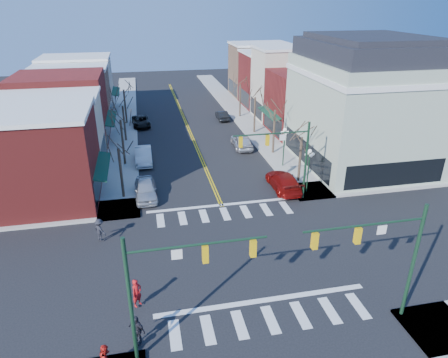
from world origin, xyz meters
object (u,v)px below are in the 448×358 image
lamppost_midblock (284,141)px  car_left_far (141,122)px  car_left_near (146,189)px  car_right_mid (242,141)px  car_right_far (222,115)px  pedestrian_dark_a (137,330)px  lamppost_corner (309,164)px  car_right_near (284,181)px  pedestrian_red_a (137,293)px  pedestrian_red_b (106,358)px  victorian_corner (364,103)px  car_left_mid (143,156)px  pedestrian_dark_b (100,230)px

lamppost_midblock → car_left_far: bearing=128.7°
car_left_near → car_right_mid: size_ratio=0.96×
car_right_far → pedestrian_dark_a: 42.55m
lamppost_corner → car_right_near: size_ratio=0.78×
pedestrian_red_a → pedestrian_red_b: 4.58m
pedestrian_red_b → car_right_near: bearing=-28.6°
lamppost_midblock → pedestrian_red_a: size_ratio=2.41×
car_left_far → car_left_near: bearing=-94.2°
victorian_corner → lamppost_corner: 10.89m
car_left_far → car_right_far: car_left_far is taller
lamppost_midblock → car_left_near: lamppost_midblock is taller
victorian_corner → car_left_far: 30.17m
car_right_far → pedestrian_red_b: bearing=70.8°
car_left_mid → pedestrian_dark_a: pedestrian_dark_a is taller
car_right_near → car_right_mid: car_right_mid is taller
pedestrian_red_b → lamppost_corner: bearing=-33.9°
car_left_near → pedestrian_dark_a: (-0.94, -17.10, 0.20)m
pedestrian_red_b → car_left_near: bearing=4.7°
car_left_mid → pedestrian_red_b: pedestrian_red_b is taller
lamppost_midblock → car_left_far: 23.45m
car_right_near → pedestrian_red_a: 19.15m
lamppost_corner → pedestrian_red_a: 19.77m
pedestrian_red_a → lamppost_corner: bearing=-5.0°
lamppost_corner → pedestrian_dark_b: (-18.11, -4.47, -1.95)m
lamppost_corner → car_right_mid: 13.66m
car_left_far → pedestrian_dark_b: size_ratio=2.92×
lamppost_corner → pedestrian_dark_a: (-15.54, -14.96, -1.94)m
lamppost_corner → car_left_mid: 18.24m
car_left_mid → pedestrian_dark_b: bearing=-103.1°
car_left_near → car_right_near: car_left_near is taller
lamppost_corner → car_left_far: lamppost_corner is taller
car_left_near → pedestrian_dark_b: pedestrian_dark_b is taller
car_left_near → lamppost_corner: bearing=-9.9°
pedestrian_red_a → car_right_far: bearing=28.3°
car_right_mid → car_right_far: (0.15, 12.43, -0.19)m
car_left_near → pedestrian_red_b: pedestrian_red_b is taller
car_left_mid → pedestrian_dark_a: 25.73m
victorian_corner → pedestrian_dark_a: victorian_corner is taller
car_left_far → pedestrian_dark_b: bearing=-101.1°
car_left_mid → car_left_far: 13.96m
car_left_mid → pedestrian_dark_a: (-0.95, -25.71, 0.19)m
car_left_mid → car_left_near: bearing=-90.2°
lamppost_midblock → pedestrian_red_b: bearing=-126.5°
lamppost_corner → pedestrian_dark_b: 18.76m
lamppost_corner → car_left_near: lamppost_corner is taller
car_left_near → pedestrian_dark_b: size_ratio=2.80×
victorian_corner → lamppost_corner: bearing=-144.1°
car_right_far → pedestrian_red_a: size_ratio=2.24×
car_left_near → car_right_mid: (11.73, 11.05, 0.03)m
lamppost_midblock → pedestrian_dark_a: (-15.54, -21.46, -1.94)m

